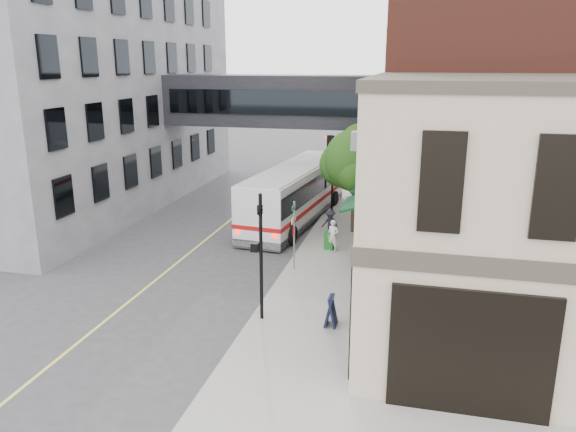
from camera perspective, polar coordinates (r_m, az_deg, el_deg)
The scene contains 17 objects.
ground at distance 18.52m, azimuth -5.67°, elevation -13.19°, with size 120.00×120.00×0.00m, color #38383A.
sidewalk_main at distance 30.77m, azimuth 6.49°, elevation -1.14°, with size 4.00×60.00×0.15m, color gray.
corner_building at distance 18.21m, azimuth 24.01°, elevation -0.69°, with size 10.19×8.12×8.45m.
brick_building at distance 30.64m, azimuth 22.40°, elevation 10.90°, with size 13.76×18.00×14.00m.
opposite_building at distance 38.59m, azimuth -22.57°, elevation 11.65°, with size 14.00×24.00×14.00m, color slate.
skyway_bridge at distance 34.43m, azimuth -0.74°, elevation 11.63°, with size 14.00×3.18×3.00m.
traffic_signal_near at distance 18.97m, azimuth -2.87°, elevation -2.58°, with size 0.44×0.22×4.60m.
traffic_signal_far at distance 33.16m, azimuth 4.34°, elevation 5.93°, with size 0.53×0.28×4.50m.
street_sign_pole at distance 23.89m, azimuth 0.62°, elevation -1.34°, with size 0.08×0.75×3.00m.
street_tree at distance 29.11m, azimuth 6.90°, elevation 5.64°, with size 3.80×3.20×5.60m.
lane_marking at distance 28.79m, azimuth -8.54°, elevation -2.55°, with size 0.12×40.00×0.01m, color #D8CC4C.
bus at distance 31.64m, azimuth 0.77°, elevation 2.53°, with size 3.77×11.68×3.09m.
pedestrian_a at distance 26.51m, azimuth 4.59°, elevation -2.00°, with size 0.55×0.36×1.50m, color white.
pedestrian_b at distance 30.45m, azimuth 7.27°, elevation 0.65°, with size 0.92×0.72×1.90m, color tan.
pedestrian_c at distance 28.33m, azimuth 4.30°, elevation -0.82°, with size 0.97×0.56×1.51m, color black.
newspaper_box at distance 26.81m, azimuth 4.27°, elevation -2.47°, with size 0.44×0.39×0.89m, color #16611F.
sandwich_board at distance 19.34m, azimuth 4.39°, elevation -9.57°, with size 0.39×0.60×1.07m, color black.
Camera 1 is at (5.55, -15.26, 8.91)m, focal length 35.00 mm.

